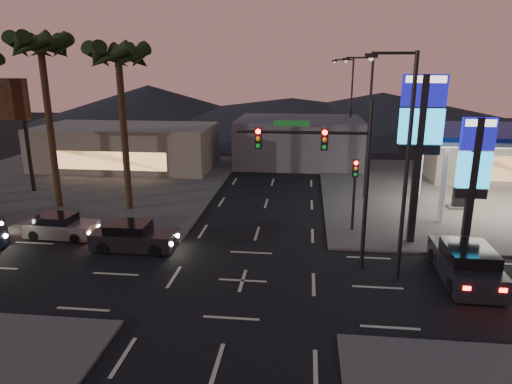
# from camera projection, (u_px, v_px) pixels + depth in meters

# --- Properties ---
(ground) EXTENTS (140.00, 140.00, 0.00)m
(ground) POSITION_uv_depth(u_px,v_px,m) (243.00, 281.00, 20.67)
(ground) COLOR black
(ground) RESTS_ON ground
(corner_lot_ne) EXTENTS (24.00, 24.00, 0.12)m
(corner_lot_ne) POSITION_uv_depth(u_px,v_px,m) (483.00, 194.00, 34.27)
(corner_lot_ne) COLOR #47443F
(corner_lot_ne) RESTS_ON ground
(corner_lot_nw) EXTENTS (24.00, 24.00, 0.12)m
(corner_lot_nw) POSITION_uv_depth(u_px,v_px,m) (78.00, 182.00, 37.67)
(corner_lot_nw) COLOR #47443F
(corner_lot_nw) RESTS_ON ground
(convenience_store) EXTENTS (10.00, 6.00, 4.00)m
(convenience_store) POSITION_uv_depth(u_px,v_px,m) (489.00, 156.00, 38.32)
(convenience_store) COLOR #726B5B
(convenience_store) RESTS_ON ground
(pylon_sign_tall) EXTENTS (2.20, 0.35, 9.00)m
(pylon_sign_tall) POSITION_uv_depth(u_px,v_px,m) (421.00, 127.00, 23.31)
(pylon_sign_tall) COLOR black
(pylon_sign_tall) RESTS_ON ground
(pylon_sign_short) EXTENTS (1.60, 0.35, 7.00)m
(pylon_sign_short) POSITION_uv_depth(u_px,v_px,m) (474.00, 165.00, 22.55)
(pylon_sign_short) COLOR black
(pylon_sign_short) RESTS_ON ground
(traffic_signal_mast) EXTENTS (6.10, 0.39, 8.00)m
(traffic_signal_mast) POSITION_uv_depth(u_px,v_px,m) (329.00, 161.00, 20.77)
(traffic_signal_mast) COLOR black
(traffic_signal_mast) RESTS_ON ground
(pedestal_signal) EXTENTS (0.32, 0.39, 4.30)m
(pedestal_signal) POSITION_uv_depth(u_px,v_px,m) (355.00, 183.00, 25.98)
(pedestal_signal) COLOR black
(pedestal_signal) RESTS_ON ground
(streetlight_near) EXTENTS (2.14, 0.25, 10.00)m
(streetlight_near) POSITION_uv_depth(u_px,v_px,m) (403.00, 156.00, 19.37)
(streetlight_near) COLOR black
(streetlight_near) RESTS_ON ground
(streetlight_mid) EXTENTS (2.14, 0.25, 10.00)m
(streetlight_mid) POSITION_uv_depth(u_px,v_px,m) (366.00, 120.00, 31.81)
(streetlight_mid) COLOR black
(streetlight_mid) RESTS_ON ground
(streetlight_far) EXTENTS (2.14, 0.25, 10.00)m
(streetlight_far) POSITION_uv_depth(u_px,v_px,m) (349.00, 104.00, 45.21)
(streetlight_far) COLOR black
(streetlight_far) RESTS_ON ground
(palm_a) EXTENTS (4.41, 4.41, 10.86)m
(palm_a) POSITION_uv_depth(u_px,v_px,m) (119.00, 65.00, 28.18)
(palm_a) COLOR black
(palm_a) RESTS_ON ground
(palm_b) EXTENTS (4.41, 4.41, 11.46)m
(palm_b) POSITION_uv_depth(u_px,v_px,m) (41.00, 56.00, 28.57)
(palm_b) COLOR black
(palm_b) RESTS_ON ground
(building_far_west) EXTENTS (16.00, 8.00, 4.00)m
(building_far_west) POSITION_uv_depth(u_px,v_px,m) (127.00, 147.00, 42.68)
(building_far_west) COLOR #726B5B
(building_far_west) RESTS_ON ground
(building_far_mid) EXTENTS (12.00, 9.00, 4.40)m
(building_far_mid) POSITION_uv_depth(u_px,v_px,m) (299.00, 141.00, 44.75)
(building_far_mid) COLOR #4C4C51
(building_far_mid) RESTS_ON ground
(hill_left) EXTENTS (40.00, 40.00, 6.00)m
(hill_left) POSITION_uv_depth(u_px,v_px,m) (149.00, 103.00, 79.95)
(hill_left) COLOR black
(hill_left) RESTS_ON ground
(hill_right) EXTENTS (50.00, 50.00, 5.00)m
(hill_right) POSITION_uv_depth(u_px,v_px,m) (382.00, 108.00, 75.82)
(hill_right) COLOR black
(hill_right) RESTS_ON ground
(hill_center) EXTENTS (60.00, 60.00, 4.00)m
(hill_center) POSITION_uv_depth(u_px,v_px,m) (291.00, 110.00, 77.56)
(hill_center) COLOR black
(hill_center) RESTS_ON ground
(car_lane_a_front) EXTENTS (4.49, 1.92, 1.45)m
(car_lane_a_front) POSITION_uv_depth(u_px,v_px,m) (133.00, 237.00, 24.08)
(car_lane_a_front) COLOR black
(car_lane_a_front) RESTS_ON ground
(car_lane_b_front) EXTENTS (4.11, 1.89, 1.31)m
(car_lane_b_front) POSITION_uv_depth(u_px,v_px,m) (61.00, 227.00, 25.77)
(car_lane_b_front) COLOR #5F5F62
(car_lane_b_front) RESTS_ON ground
(suv_station) EXTENTS (2.29, 5.13, 1.70)m
(suv_station) POSITION_uv_depth(u_px,v_px,m) (466.00, 264.00, 20.54)
(suv_station) COLOR black
(suv_station) RESTS_ON ground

